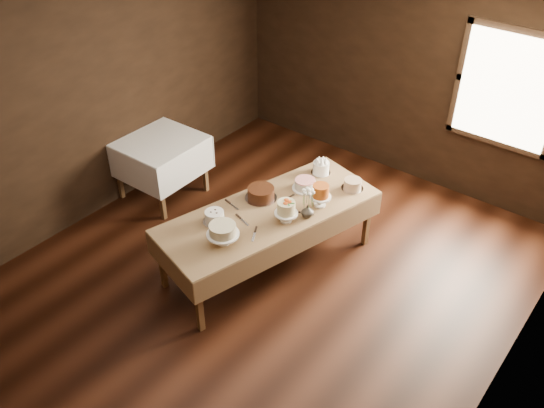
% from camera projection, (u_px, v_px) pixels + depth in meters
% --- Properties ---
extents(floor, '(5.00, 6.00, 0.01)m').
position_uv_depth(floor, '(261.00, 282.00, 6.37)').
color(floor, black).
rests_on(floor, ground).
extents(ceiling, '(5.00, 6.00, 0.01)m').
position_uv_depth(ceiling, '(257.00, 33.00, 4.73)').
color(ceiling, beige).
rests_on(ceiling, wall_back).
extents(wall_back, '(5.00, 0.02, 2.80)m').
position_uv_depth(wall_back, '(406.00, 76.00, 7.45)').
color(wall_back, black).
rests_on(wall_back, ground).
extents(wall_left, '(0.02, 6.00, 2.80)m').
position_uv_depth(wall_left, '(95.00, 104.00, 6.80)').
color(wall_left, black).
rests_on(wall_left, ground).
extents(wall_right, '(0.02, 6.00, 2.80)m').
position_uv_depth(wall_right, '(519.00, 289.00, 4.29)').
color(wall_right, black).
rests_on(wall_right, ground).
extents(window, '(1.10, 0.05, 1.30)m').
position_uv_depth(window, '(508.00, 90.00, 6.65)').
color(window, '#FFEABF').
rests_on(window, wall_back).
extents(display_table, '(1.56, 2.61, 0.76)m').
position_uv_depth(display_table, '(269.00, 215.00, 6.21)').
color(display_table, '#50351D').
rests_on(display_table, ground).
extents(side_table, '(0.99, 0.99, 0.82)m').
position_uv_depth(side_table, '(159.00, 147.00, 7.33)').
color(side_table, '#50351D').
rests_on(side_table, ground).
extents(cake_meringue, '(0.26, 0.26, 0.15)m').
position_uv_depth(cake_meringue, '(321.00, 168.00, 6.73)').
color(cake_meringue, silver).
rests_on(cake_meringue, display_table).
extents(cake_speckled, '(0.25, 0.25, 0.12)m').
position_uv_depth(cake_speckled, '(353.00, 185.00, 6.47)').
color(cake_speckled, silver).
rests_on(cake_speckled, display_table).
extents(cake_lattice, '(0.33, 0.33, 0.11)m').
position_uv_depth(cake_lattice, '(305.00, 185.00, 6.48)').
color(cake_lattice, white).
rests_on(cake_lattice, display_table).
extents(cake_caramel, '(0.24, 0.24, 0.27)m').
position_uv_depth(cake_caramel, '(320.00, 197.00, 6.18)').
color(cake_caramel, white).
rests_on(cake_caramel, display_table).
extents(cake_chocolate, '(0.36, 0.36, 0.14)m').
position_uv_depth(cake_chocolate, '(261.00, 193.00, 6.32)').
color(cake_chocolate, silver).
rests_on(cake_chocolate, display_table).
extents(cake_flowers, '(0.25, 0.25, 0.25)m').
position_uv_depth(cake_flowers, '(286.00, 213.00, 5.96)').
color(cake_flowers, white).
rests_on(cake_flowers, display_table).
extents(cake_swirl, '(0.28, 0.28, 0.13)m').
position_uv_depth(cake_swirl, '(215.00, 217.00, 5.98)').
color(cake_swirl, silver).
rests_on(cake_swirl, display_table).
extents(cake_cream, '(0.33, 0.33, 0.23)m').
position_uv_depth(cake_cream, '(223.00, 234.00, 5.68)').
color(cake_cream, white).
rests_on(cake_cream, display_table).
extents(cake_server_a, '(0.24, 0.09, 0.01)m').
position_uv_depth(cake_server_a, '(244.00, 222.00, 6.00)').
color(cake_server_a, silver).
rests_on(cake_server_a, display_table).
extents(cake_server_b, '(0.14, 0.22, 0.01)m').
position_uv_depth(cake_server_b, '(254.00, 237.00, 5.81)').
color(cake_server_b, silver).
rests_on(cake_server_b, display_table).
extents(cake_server_c, '(0.06, 0.24, 0.01)m').
position_uv_depth(cake_server_c, '(290.00, 197.00, 6.38)').
color(cake_server_c, silver).
rests_on(cake_server_c, display_table).
extents(cake_server_d, '(0.23, 0.12, 0.01)m').
position_uv_depth(cake_server_d, '(307.00, 213.00, 6.13)').
color(cake_server_d, silver).
rests_on(cake_server_d, display_table).
extents(cake_server_e, '(0.24, 0.08, 0.01)m').
position_uv_depth(cake_server_e, '(234.00, 207.00, 6.23)').
color(cake_server_e, silver).
rests_on(cake_server_e, display_table).
extents(flower_vase, '(0.18, 0.18, 0.14)m').
position_uv_depth(flower_vase, '(307.00, 211.00, 6.05)').
color(flower_vase, '#2D2823').
rests_on(flower_vase, display_table).
extents(flower_bouquet, '(0.14, 0.14, 0.20)m').
position_uv_depth(flower_bouquet, '(308.00, 196.00, 5.94)').
color(flower_bouquet, white).
rests_on(flower_bouquet, flower_vase).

